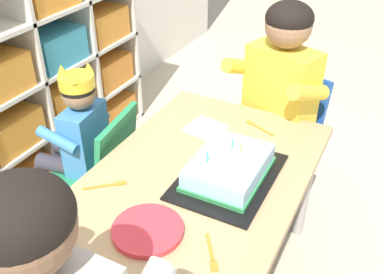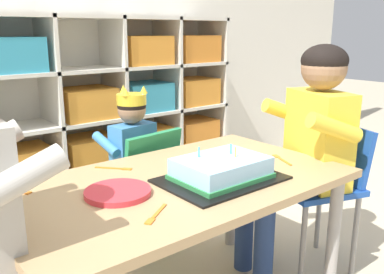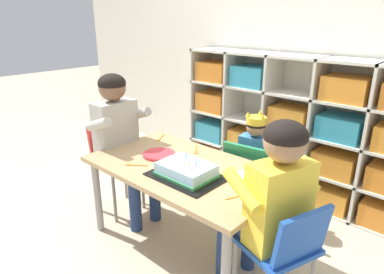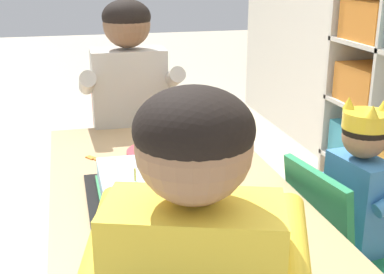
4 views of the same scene
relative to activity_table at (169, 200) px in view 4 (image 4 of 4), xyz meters
name	(u,v)px [view 4 (image 4 of 4)]	position (x,y,z in m)	size (l,w,h in m)	color
activity_table	(169,200)	(0.00, 0.00, 0.00)	(1.22, 0.70, 0.57)	tan
classroom_chair_blue	(337,242)	(0.16, 0.50, -0.13)	(0.38, 0.35, 0.63)	#238451
child_with_crown	(369,197)	(0.15, 0.61, 0.01)	(0.32, 0.32, 0.83)	#3D7FBC
classroom_chair_adult_side	(130,147)	(-0.70, -0.03, -0.06)	(0.30, 0.33, 0.68)	red
adult_helper_seated	(131,103)	(-0.59, -0.03, 0.16)	(0.44, 0.41, 1.07)	#B2ADA3
birthday_cake_on_tray	(141,189)	(0.11, -0.10, 0.10)	(0.42, 0.30, 0.12)	black
paper_plate_stack	(157,153)	(-0.24, 0.01, 0.07)	(0.21, 0.21, 0.02)	#DB333D
paper_napkin_square	(241,234)	(0.36, 0.11, 0.06)	(0.14, 0.14, 0.00)	white
fork_near_child_seat	(175,266)	(0.47, -0.08, 0.06)	(0.07, 0.14, 0.00)	orange
fork_at_table_front_edge	(204,129)	(-0.48, 0.25, 0.06)	(0.08, 0.13, 0.00)	orange
fork_beside_plate_stack	(98,160)	(-0.23, -0.20, 0.06)	(0.12, 0.09, 0.00)	orange
fork_scattered_mid_table	(232,161)	(-0.12, 0.24, 0.06)	(0.11, 0.12, 0.00)	orange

